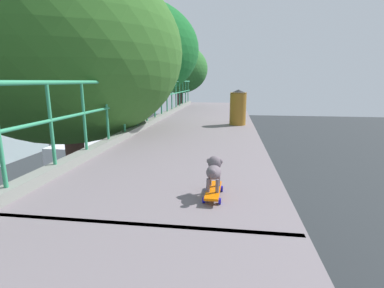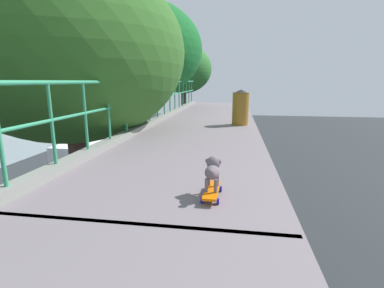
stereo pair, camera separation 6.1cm
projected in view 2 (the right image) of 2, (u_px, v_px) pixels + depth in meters
car_white_fifth at (91, 222)px, 13.20m from camera, size 1.83×4.39×1.41m
city_bus at (107, 148)px, 23.26m from camera, size 2.54×11.56×3.03m
roadside_tree_mid at (69, 55)px, 6.83m from camera, size 5.57×5.57×9.93m
roadside_tree_far at (137, 51)px, 12.69m from camera, size 5.84×5.84×10.66m
roadside_tree_farthest at (184, 70)px, 23.73m from camera, size 4.70×4.70×10.08m
toy_skateboard at (212, 191)px, 2.96m from camera, size 0.19×0.52×0.08m
small_dog at (213, 169)px, 2.96m from camera, size 0.17×0.37×0.33m
litter_bin at (240, 107)px, 7.73m from camera, size 0.45×0.45×0.96m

